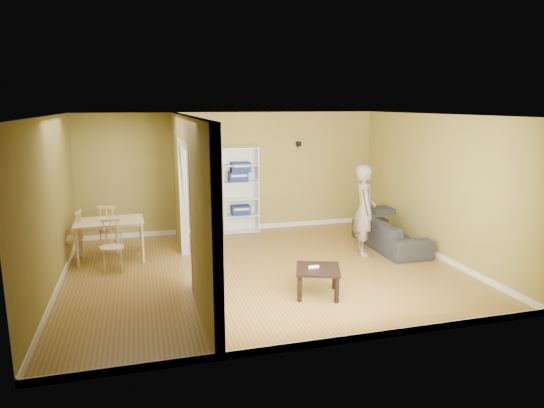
{
  "coord_description": "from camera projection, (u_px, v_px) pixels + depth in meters",
  "views": [
    {
      "loc": [
        -1.94,
        -7.6,
        2.78
      ],
      "look_at": [
        0.2,
        0.2,
        1.1
      ],
      "focal_mm": 32.0,
      "sensor_mm": 36.0,
      "label": 1
    }
  ],
  "objects": [
    {
      "name": "bookshelf",
      "position": [
        239.0,
        190.0,
        10.54
      ],
      "size": [
        0.79,
        0.34,
        1.87
      ],
      "color": "white",
      "rests_on": "ground"
    },
    {
      "name": "coffee_table",
      "position": [
        318.0,
        272.0,
        7.1
      ],
      "size": [
        0.63,
        0.63,
        0.42
      ],
      "rotation": [
        0.0,
        0.0,
        -0.34
      ],
      "color": "black",
      "rests_on": "ground"
    },
    {
      "name": "paper_box_navy_c",
      "position": [
        240.0,
        167.0,
        10.4
      ],
      "size": [
        0.41,
        0.27,
        0.21
      ],
      "primitive_type": "cube",
      "color": "navy",
      "rests_on": "bookshelf"
    },
    {
      "name": "paper_box_navy_a",
      "position": [
        241.0,
        210.0,
        10.59
      ],
      "size": [
        0.4,
        0.26,
        0.2
      ],
      "primitive_type": "cube",
      "color": "navy",
      "rests_on": "bookshelf"
    },
    {
      "name": "sofa",
      "position": [
        390.0,
        230.0,
        9.44
      ],
      "size": [
        1.93,
        0.84,
        0.73
      ],
      "primitive_type": "imported",
      "rotation": [
        0.0,
        0.0,
        1.56
      ],
      "color": "black",
      "rests_on": "ground"
    },
    {
      "name": "chair_left",
      "position": [
        70.0,
        237.0,
        8.55
      ],
      "size": [
        0.49,
        0.49,
        0.94
      ],
      "primitive_type": null,
      "rotation": [
        0.0,
        0.0,
        -1.71
      ],
      "color": "tan",
      "rests_on": "ground"
    },
    {
      "name": "person",
      "position": [
        365.0,
        202.0,
        8.94
      ],
      "size": [
        0.85,
        0.74,
        1.98
      ],
      "primitive_type": "imported",
      "rotation": [
        0.0,
        0.0,
        1.3
      ],
      "color": "slate",
      "rests_on": "ground"
    },
    {
      "name": "partition",
      "position": [
        190.0,
        199.0,
        7.67
      ],
      "size": [
        0.22,
        5.5,
        2.6
      ],
      "primitive_type": null,
      "color": "#A98D46",
      "rests_on": "ground"
    },
    {
      "name": "chair_far",
      "position": [
        111.0,
        228.0,
        9.2
      ],
      "size": [
        0.53,
        0.53,
        0.93
      ],
      "primitive_type": null,
      "rotation": [
        0.0,
        0.0,
        2.86
      ],
      "color": "tan",
      "rests_on": "ground"
    },
    {
      "name": "wall_speaker",
      "position": [
        299.0,
        144.0,
        10.78
      ],
      "size": [
        0.1,
        0.1,
        0.1
      ],
      "primitive_type": "cube",
      "color": "black",
      "rests_on": "room_shell"
    },
    {
      "name": "chair_near",
      "position": [
        112.0,
        246.0,
        8.14
      ],
      "size": [
        0.41,
        0.41,
        0.87
      ],
      "primitive_type": null,
      "rotation": [
        0.0,
        0.0,
        0.04
      ],
      "color": "tan",
      "rests_on": "ground"
    },
    {
      "name": "paper_box_navy_b",
      "position": [
        238.0,
        177.0,
        10.43
      ],
      "size": [
        0.4,
        0.26,
        0.21
      ],
      "primitive_type": "cube",
      "color": "navy",
      "rests_on": "bookshelf"
    },
    {
      "name": "room_shell",
      "position": [
        264.0,
        195.0,
        7.98
      ],
      "size": [
        6.5,
        6.5,
        6.5
      ],
      "color": "#A87635",
      "rests_on": "ground"
    },
    {
      "name": "dining_table",
      "position": [
        109.0,
        225.0,
        8.66
      ],
      "size": [
        1.18,
        0.78,
        0.74
      ],
      "rotation": [
        0.0,
        0.0,
        0.03
      ],
      "color": "beige",
      "rests_on": "ground"
    },
    {
      "name": "game_controller",
      "position": [
        314.0,
        267.0,
        7.09
      ],
      "size": [
        0.16,
        0.04,
        0.03
      ],
      "primitive_type": "cube",
      "color": "white",
      "rests_on": "coffee_table"
    }
  ]
}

